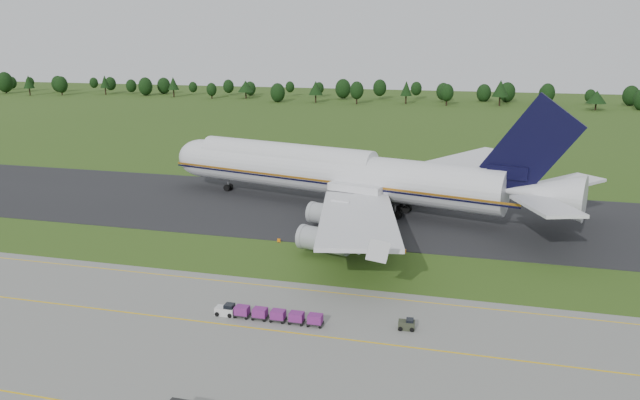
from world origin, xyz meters
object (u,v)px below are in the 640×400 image
(aircraft, at_px, (342,173))
(baggage_train, at_px, (267,314))
(utility_cart, at_px, (406,325))
(edge_markers, at_px, (340,246))

(aircraft, xyz_separation_m, baggage_train, (2.50, -50.23, -5.90))
(baggage_train, height_order, utility_cart, baggage_train)
(baggage_train, height_order, edge_markers, baggage_train)
(edge_markers, bearing_deg, utility_cart, -62.08)
(aircraft, distance_m, utility_cart, 52.28)
(baggage_train, xyz_separation_m, utility_cart, (15.94, 1.70, -0.23))
(edge_markers, bearing_deg, aircraft, 102.13)
(utility_cart, height_order, edge_markers, utility_cart)
(utility_cart, bearing_deg, baggage_train, -173.91)
(baggage_train, distance_m, edge_markers, 27.24)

